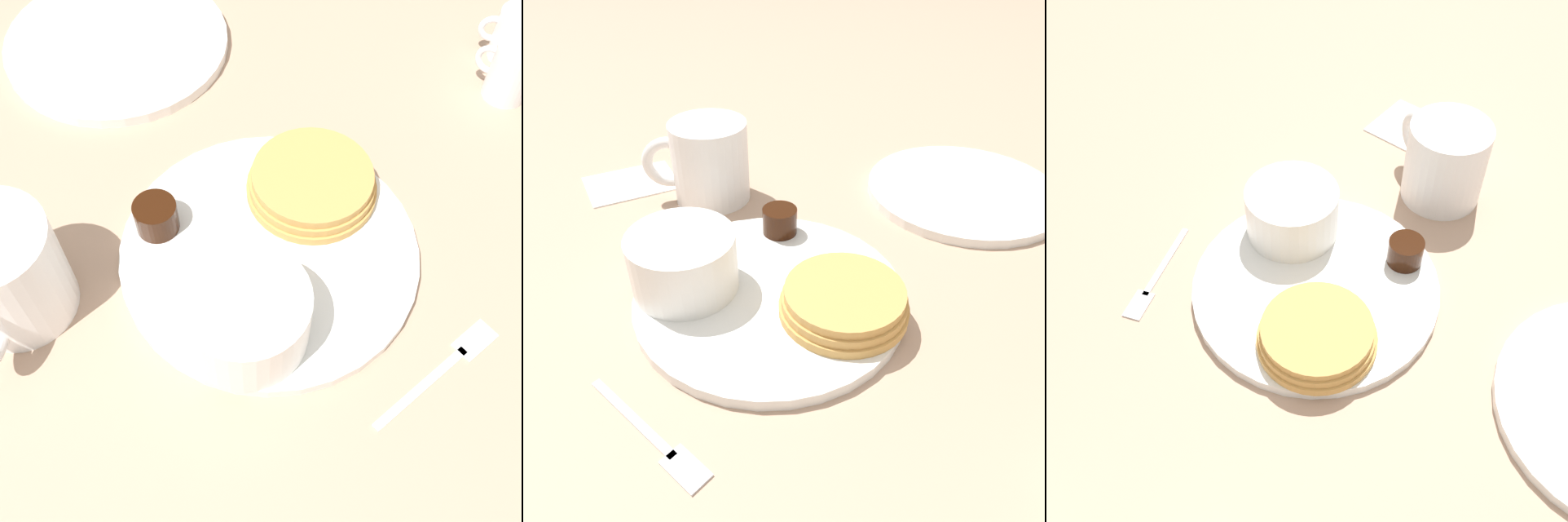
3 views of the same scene
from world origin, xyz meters
TOP-DOWN VIEW (x-y plane):
  - ground_plane at (0.00, 0.00)m, footprint 4.00×4.00m
  - plate at (0.00, 0.00)m, footprint 0.26×0.26m
  - pancake_stack at (-0.05, 0.05)m, footprint 0.12×0.12m
  - bowl at (0.07, -0.03)m, footprint 0.10×0.10m
  - syrup_cup at (-0.04, -0.09)m, footprint 0.04×0.04m
  - butter_ramekin at (0.08, -0.06)m, footprint 0.04×0.04m
  - coffee_mug at (0.01, -0.21)m, footprint 0.13×0.09m
  - creamer_pitcher_near at (-0.15, 0.28)m, footprint 0.05×0.05m
  - creamer_pitcher_far at (-0.21, 0.31)m, footprint 0.05×0.07m
  - fork at (0.13, 0.12)m, footprint 0.08×0.12m
  - far_plate at (-0.30, -0.11)m, footprint 0.24×0.24m

SIDE VIEW (x-z plane):
  - ground_plane at x=0.00m, z-range 0.00..0.00m
  - fork at x=0.13m, z-range 0.00..0.00m
  - plate at x=0.00m, z-range 0.00..0.01m
  - far_plate at x=-0.30m, z-range 0.00..0.01m
  - pancake_stack at x=-0.05m, z-range 0.01..0.04m
  - butter_ramekin at x=0.08m, z-range 0.01..0.05m
  - syrup_cup at x=-0.04m, z-range 0.01..0.04m
  - creamer_pitcher_far at x=-0.21m, z-range 0.00..0.06m
  - creamer_pitcher_near at x=-0.15m, z-range 0.00..0.06m
  - bowl at x=0.07m, z-range 0.01..0.07m
  - coffee_mug at x=0.01m, z-range 0.00..0.10m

